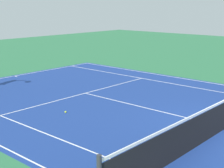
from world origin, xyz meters
name	(u,v)px	position (x,y,z in m)	size (l,w,h in m)	color
tennis_ball	(65,112)	(4.94, 2.39, 0.03)	(0.07, 0.07, 0.07)	#CCE01E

